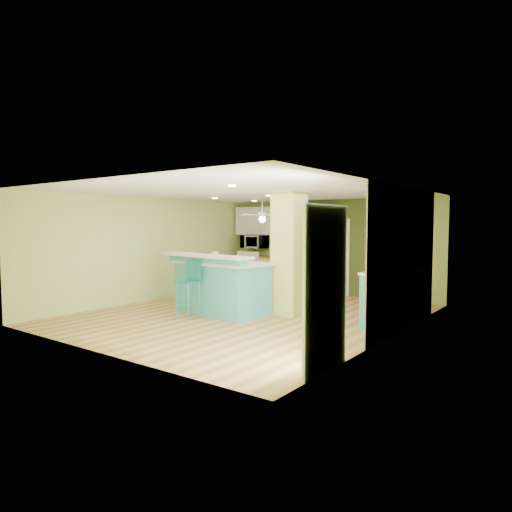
{
  "coord_description": "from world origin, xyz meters",
  "views": [
    {
      "loc": [
        5.63,
        -7.35,
        1.86
      ],
      "look_at": [
        -0.11,
        0.4,
        1.18
      ],
      "focal_mm": 32.0,
      "sensor_mm": 36.0,
      "label": 1
    }
  ],
  "objects_px": {
    "side_counter": "(392,298)",
    "canister": "(215,256)",
    "bar_stool": "(190,280)",
    "fruit_bowl": "(292,257)",
    "peninsula": "(221,286)"
  },
  "relations": [
    {
      "from": "bar_stool",
      "to": "side_counter",
      "type": "relative_size",
      "value": 0.72
    },
    {
      "from": "peninsula",
      "to": "fruit_bowl",
      "type": "xyz_separation_m",
      "value": [
        -0.37,
        3.36,
        0.4
      ]
    },
    {
      "from": "peninsula",
      "to": "canister",
      "type": "relative_size",
      "value": 13.61
    },
    {
      "from": "bar_stool",
      "to": "fruit_bowl",
      "type": "bearing_deg",
      "value": 89.7
    },
    {
      "from": "peninsula",
      "to": "canister",
      "type": "bearing_deg",
      "value": 152.29
    },
    {
      "from": "bar_stool",
      "to": "canister",
      "type": "distance_m",
      "value": 1.1
    },
    {
      "from": "side_counter",
      "to": "fruit_bowl",
      "type": "relative_size",
      "value": 5.75
    },
    {
      "from": "bar_stool",
      "to": "fruit_bowl",
      "type": "height_order",
      "value": "bar_stool"
    },
    {
      "from": "peninsula",
      "to": "canister",
      "type": "distance_m",
      "value": 0.79
    },
    {
      "from": "side_counter",
      "to": "peninsula",
      "type": "bearing_deg",
      "value": -162.5
    },
    {
      "from": "bar_stool",
      "to": "peninsula",
      "type": "bearing_deg",
      "value": 71.3
    },
    {
      "from": "side_counter",
      "to": "canister",
      "type": "bearing_deg",
      "value": -168.76
    },
    {
      "from": "side_counter",
      "to": "canister",
      "type": "distance_m",
      "value": 3.82
    },
    {
      "from": "side_counter",
      "to": "canister",
      "type": "xyz_separation_m",
      "value": [
        -3.69,
        -0.73,
        0.66
      ]
    },
    {
      "from": "side_counter",
      "to": "bar_stool",
      "type": "bearing_deg",
      "value": -153.48
    }
  ]
}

